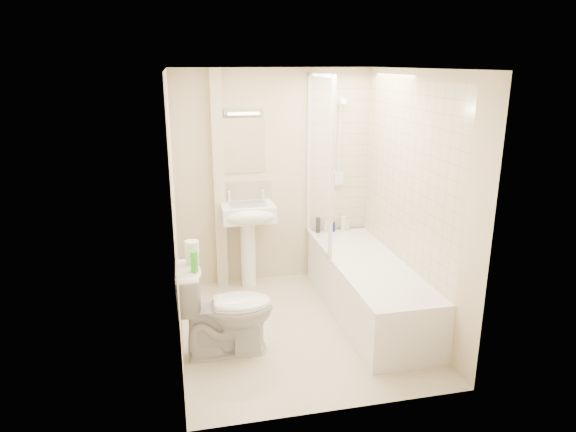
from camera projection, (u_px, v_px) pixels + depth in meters
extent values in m
plane|color=beige|center=(299.00, 327.00, 4.94)|extent=(2.50, 2.50, 0.00)
cube|color=beige|center=(274.00, 178.00, 5.77)|extent=(2.20, 0.02, 2.40)
cube|color=beige|center=(175.00, 215.00, 4.37)|extent=(0.02, 2.50, 2.40)
cube|color=beige|center=(413.00, 201.00, 4.82)|extent=(0.02, 2.50, 2.40)
cube|color=white|center=(301.00, 69.00, 4.25)|extent=(2.20, 2.50, 0.02)
cube|color=beige|center=(338.00, 156.00, 5.84)|extent=(0.70, 0.01, 1.75)
cube|color=beige|center=(407.00, 174.00, 4.90)|extent=(0.01, 2.10, 1.75)
cube|color=beige|center=(219.00, 182.00, 5.58)|extent=(0.12, 0.12, 2.40)
cube|color=beige|center=(245.00, 195.00, 5.74)|extent=(0.60, 0.02, 0.30)
cube|color=white|center=(244.00, 146.00, 5.58)|extent=(0.46, 0.01, 0.60)
cube|color=silver|center=(243.00, 111.00, 5.45)|extent=(0.42, 0.07, 0.07)
cube|color=white|center=(368.00, 288.00, 5.16)|extent=(0.70, 2.10, 0.55)
cube|color=white|center=(369.00, 267.00, 5.10)|extent=(0.56, 1.96, 0.05)
cube|color=white|center=(319.00, 162.00, 5.35)|extent=(0.01, 0.90, 1.80)
cube|color=white|center=(309.00, 155.00, 5.76)|extent=(0.04, 0.04, 1.80)
cube|color=white|center=(332.00, 171.00, 4.93)|extent=(0.04, 0.04, 1.80)
cube|color=white|center=(321.00, 75.00, 5.10)|extent=(0.04, 0.90, 0.04)
cube|color=white|center=(318.00, 242.00, 5.61)|extent=(0.04, 0.90, 0.03)
cylinder|color=white|center=(339.00, 145.00, 5.79)|extent=(0.02, 0.02, 0.90)
cylinder|color=white|center=(338.00, 184.00, 5.92)|extent=(0.05, 0.05, 0.02)
cylinder|color=white|center=(340.00, 105.00, 5.66)|extent=(0.05, 0.05, 0.02)
cylinder|color=white|center=(342.00, 103.00, 5.59)|extent=(0.08, 0.11, 0.11)
cube|color=white|center=(338.00, 178.00, 5.89)|extent=(0.10, 0.05, 0.14)
cylinder|color=white|center=(338.00, 141.00, 5.74)|extent=(0.01, 0.13, 0.84)
cylinder|color=white|center=(248.00, 253.00, 5.77)|extent=(0.17, 0.17, 0.77)
cube|color=white|center=(248.00, 212.00, 5.60)|extent=(0.57, 0.44, 0.18)
ellipsoid|color=white|center=(250.00, 216.00, 5.44)|extent=(0.57, 0.24, 0.18)
cube|color=silver|center=(248.00, 206.00, 5.58)|extent=(0.40, 0.29, 0.04)
cylinder|color=white|center=(229.00, 198.00, 5.63)|extent=(0.03, 0.03, 0.10)
cylinder|color=white|center=(263.00, 196.00, 5.70)|extent=(0.03, 0.03, 0.10)
sphere|color=white|center=(229.00, 192.00, 5.61)|extent=(0.04, 0.04, 0.04)
sphere|color=white|center=(263.00, 191.00, 5.68)|extent=(0.04, 0.04, 0.04)
cylinder|color=black|center=(318.00, 225.00, 5.95)|extent=(0.05, 0.05, 0.18)
cylinder|color=silver|center=(326.00, 226.00, 5.97)|extent=(0.05, 0.05, 0.14)
cylinder|color=navy|center=(333.00, 227.00, 5.99)|extent=(0.05, 0.05, 0.11)
cylinder|color=#F5E6BD|center=(343.00, 224.00, 6.01)|extent=(0.06, 0.06, 0.17)
cylinder|color=silver|center=(347.00, 225.00, 6.03)|extent=(0.05, 0.05, 0.13)
imported|color=white|center=(226.00, 309.00, 4.42)|extent=(0.48, 0.82, 0.83)
cylinder|color=white|center=(192.00, 258.00, 4.31)|extent=(0.11, 0.11, 0.10)
cylinder|color=white|center=(192.00, 247.00, 4.26)|extent=(0.12, 0.12, 0.10)
cylinder|color=green|center=(194.00, 261.00, 4.13)|extent=(0.06, 0.06, 0.17)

